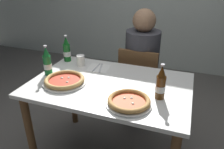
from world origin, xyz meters
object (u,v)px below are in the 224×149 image
Objects in this scene: pizza_marinara_far at (65,80)px; dining_table_main at (110,96)px; beer_bottle_left at (161,84)px; diner_seated at (141,71)px; beer_bottle_right at (47,62)px; napkin_with_cutlery at (99,68)px; beer_bottle_center at (67,50)px; pizza_margherita_near at (129,101)px; chair_behind_table at (139,81)px; paper_cup at (81,60)px.

dining_table_main is at bearing 19.30° from pizza_marinara_far.
dining_table_main is 0.45m from beer_bottle_left.
diner_seated is 4.89× the size of beer_bottle_left.
beer_bottle_right is 1.24× the size of napkin_with_cutlery.
dining_table_main is 0.99× the size of diner_seated.
diner_seated is 0.78m from beer_bottle_center.
pizza_margherita_near is at bearing -34.50° from beer_bottle_center.
beer_bottle_right reaches higher than napkin_with_cutlery.
diner_seated is (0.00, 0.05, 0.10)m from chair_behind_table.
diner_seated is at bearing 47.40° from beer_bottle_right.
chair_behind_table is 0.70× the size of diner_seated.
chair_behind_table is at bearing 53.58° from napkin_with_cutlery.
paper_cup is at bearing 96.52° from pizza_marinara_far.
beer_bottle_left is at bearing -12.05° from dining_table_main.
beer_bottle_center and beer_bottle_right have the same top height.
beer_bottle_right is 0.31m from paper_cup.
diner_seated is at bearing 111.28° from beer_bottle_left.
beer_bottle_center is 1.00× the size of beer_bottle_right.
paper_cup is (-0.04, 0.34, 0.03)m from pizza_marinara_far.
napkin_with_cutlery is at bearing -10.13° from beer_bottle_center.
beer_bottle_left is 1.00× the size of beer_bottle_right.
beer_bottle_right is (-0.63, -0.68, 0.27)m from diner_seated.
paper_cup is (-0.46, -0.43, 0.21)m from diner_seated.
chair_behind_table reaches higher than pizza_margherita_near.
beer_bottle_right is at bearing -177.48° from dining_table_main.
chair_behind_table is at bearing 112.82° from beer_bottle_left.
paper_cup reaches higher than pizza_margherita_near.
beer_bottle_left is at bearing -68.72° from diner_seated.
diner_seated reaches higher than pizza_margherita_near.
chair_behind_table is 4.27× the size of napkin_with_cutlery.
napkin_with_cutlery is at bearing 152.01° from beer_bottle_left.
beer_bottle_left and beer_bottle_right have the same top height.
diner_seated reaches higher than dining_table_main.
napkin_with_cutlery is at bearing 55.21° from chair_behind_table.
chair_behind_table reaches higher than pizza_marinara_far.
beer_bottle_left is 0.82m from paper_cup.
pizza_marinara_far is 0.72m from beer_bottle_left.
paper_cup is at bearing 41.06° from chair_behind_table.
paper_cup is (-0.58, 0.46, 0.03)m from pizza_margherita_near.
napkin_with_cutlery is (0.34, 0.25, -0.10)m from beer_bottle_right.
napkin_with_cutlery is at bearing -123.31° from diner_seated.
dining_table_main is 0.34m from pizza_margherita_near.
pizza_marinara_far is 1.33× the size of beer_bottle_left.
dining_table_main is at bearing -98.54° from diner_seated.
beer_bottle_left is (0.29, -0.69, 0.37)m from chair_behind_table.
paper_cup is (0.17, 0.25, -0.06)m from beer_bottle_right.
beer_bottle_right is 0.43m from napkin_with_cutlery.
pizza_marinara_far is 1.33× the size of beer_bottle_center.
diner_seated is at bearing 56.69° from napkin_with_cutlery.
pizza_marinara_far is at bearing -177.55° from beer_bottle_left.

